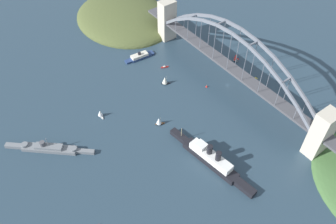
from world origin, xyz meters
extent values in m
plane|color=#283D4C|center=(0.00, 0.00, 0.00)|extent=(1400.00, 1400.00, 0.00)
cube|color=beige|center=(-109.69, 0.00, 24.51)|extent=(13.67, 18.32, 49.02)
cube|color=beige|center=(109.69, 0.00, 24.51)|extent=(13.67, 18.32, 49.02)
cube|color=#47474C|center=(0.00, 0.00, 24.31)|extent=(205.70, 13.25, 2.40)
cube|color=#47474C|center=(128.52, 0.00, 24.31)|extent=(24.00, 13.25, 2.40)
cube|color=slate|center=(-95.64, -5.96, 32.07)|extent=(23.14, 1.80, 18.11)
cube|color=slate|center=(-74.39, -5.96, 45.87)|extent=(22.83, 1.80, 14.86)
cube|color=slate|center=(-53.13, -5.96, 56.21)|extent=(22.46, 1.80, 11.59)
cube|color=slate|center=(-31.88, -5.96, 63.11)|extent=(22.01, 1.80, 8.28)
cube|color=slate|center=(-10.63, -5.96, 66.56)|extent=(21.51, 1.80, 4.91)
cube|color=slate|center=(10.63, -5.96, 66.56)|extent=(21.51, 1.80, 4.91)
cube|color=slate|center=(31.88, -5.96, 63.11)|extent=(22.01, 1.80, 8.28)
cube|color=slate|center=(53.13, -5.96, 56.21)|extent=(22.46, 1.80, 11.59)
cube|color=slate|center=(74.39, -5.96, 45.87)|extent=(22.83, 1.80, 14.86)
cube|color=slate|center=(95.64, -5.96, 32.07)|extent=(23.14, 1.80, 18.11)
cube|color=slate|center=(-95.64, 5.96, 32.07)|extent=(23.14, 1.80, 18.11)
cube|color=slate|center=(-74.39, 5.96, 45.87)|extent=(22.83, 1.80, 14.86)
cube|color=slate|center=(-53.13, 5.96, 56.21)|extent=(22.46, 1.80, 11.59)
cube|color=slate|center=(-31.88, 5.96, 63.11)|extent=(22.01, 1.80, 8.28)
cube|color=slate|center=(-10.63, 5.96, 66.56)|extent=(21.51, 1.80, 4.91)
cube|color=slate|center=(10.63, 5.96, 66.56)|extent=(21.51, 1.80, 4.91)
cube|color=slate|center=(31.88, 5.96, 63.11)|extent=(22.01, 1.80, 8.28)
cube|color=slate|center=(53.13, 5.96, 56.21)|extent=(22.46, 1.80, 11.59)
cube|color=slate|center=(74.39, 5.96, 45.87)|extent=(22.83, 1.80, 14.86)
cube|color=slate|center=(95.64, 5.96, 32.07)|extent=(23.14, 1.80, 18.11)
cube|color=slate|center=(-106.27, 0.00, 24.31)|extent=(1.40, 11.92, 1.40)
cube|color=slate|center=(-63.76, 0.00, 51.90)|extent=(1.40, 11.92, 1.40)
cube|color=slate|center=(-21.25, 0.00, 65.70)|extent=(1.40, 11.92, 1.40)
cube|color=slate|center=(21.25, 0.00, 65.70)|extent=(1.40, 11.92, 1.40)
cube|color=slate|center=(63.76, 0.00, 51.90)|extent=(1.40, 11.92, 1.40)
cube|color=slate|center=(106.27, 0.00, 24.31)|extent=(1.40, 11.92, 1.40)
cylinder|color=slate|center=(-85.01, -5.96, 32.67)|extent=(0.56, 0.56, 14.32)
cylinder|color=slate|center=(-85.01, 5.96, 32.67)|extent=(0.56, 0.56, 14.32)
cylinder|color=slate|center=(-63.76, -5.96, 38.70)|extent=(0.56, 0.56, 26.40)
cylinder|color=slate|center=(-63.76, 5.96, 38.70)|extent=(0.56, 0.56, 26.40)
cylinder|color=slate|center=(-42.51, -5.96, 43.02)|extent=(0.56, 0.56, 35.02)
cylinder|color=slate|center=(-42.51, 5.96, 43.02)|extent=(0.56, 0.56, 35.02)
cylinder|color=slate|center=(-21.25, -5.96, 45.60)|extent=(0.56, 0.56, 40.19)
cylinder|color=slate|center=(-21.25, 5.96, 45.60)|extent=(0.56, 0.56, 40.19)
cylinder|color=slate|center=(0.00, -5.96, 46.47)|extent=(0.56, 0.56, 41.92)
cylinder|color=slate|center=(0.00, 5.96, 46.47)|extent=(0.56, 0.56, 41.92)
cylinder|color=slate|center=(21.25, -5.96, 45.60)|extent=(0.56, 0.56, 40.19)
cylinder|color=slate|center=(21.25, 5.96, 45.60)|extent=(0.56, 0.56, 40.19)
cylinder|color=slate|center=(42.51, -5.96, 43.02)|extent=(0.56, 0.56, 35.02)
cylinder|color=slate|center=(42.51, 5.96, 43.02)|extent=(0.56, 0.56, 35.02)
cylinder|color=slate|center=(63.76, -5.96, 38.70)|extent=(0.56, 0.56, 26.40)
cylinder|color=slate|center=(63.76, 5.96, 38.70)|extent=(0.56, 0.56, 26.40)
cylinder|color=slate|center=(85.01, -5.96, 32.67)|extent=(0.56, 0.56, 14.32)
cylinder|color=slate|center=(85.01, 5.96, 32.67)|extent=(0.56, 0.56, 14.32)
ellipsoid|color=#4C562D|center=(178.64, 19.95, 0.00)|extent=(145.45, 119.96, 31.12)
ellipsoid|color=#756B5B|center=(145.91, -13.04, 0.00)|extent=(50.91, 35.99, 17.12)
cube|color=black|center=(-64.12, 81.36, 2.56)|extent=(57.34, 18.15, 5.13)
cube|color=black|center=(-26.84, 86.28, 2.56)|extent=(19.42, 8.38, 5.13)
cube|color=black|center=(-101.40, 76.45, 2.56)|extent=(19.58, 9.57, 5.13)
cube|color=white|center=(-64.12, 81.36, 8.35)|extent=(43.15, 14.69, 6.45)
cube|color=white|center=(-52.59, 82.88, 13.18)|extent=(10.29, 9.30, 3.20)
cylinder|color=black|center=(-62.03, 81.64, 15.98)|extent=(4.89, 4.89, 8.80)
cylinder|color=black|center=(-71.46, 80.39, 15.98)|extent=(4.89, 4.89, 8.80)
cylinder|color=tan|center=(-29.17, 85.97, 10.13)|extent=(0.50, 0.50, 10.00)
cube|color=slate|center=(31.32, 188.39, 1.71)|extent=(39.29, 42.27, 3.42)
cube|color=slate|center=(9.41, 164.06, 1.71)|extent=(13.84, 14.76, 3.42)
cube|color=slate|center=(53.24, 212.72, 1.71)|extent=(14.42, 15.28, 3.42)
cube|color=slate|center=(31.32, 188.39, 4.78)|extent=(21.57, 22.87, 2.71)
cylinder|color=slate|center=(16.26, 171.66, 4.52)|extent=(6.04, 6.04, 2.20)
cylinder|color=slate|center=(46.39, 205.11, 4.52)|extent=(6.04, 6.04, 2.20)
cylinder|color=slate|center=(31.32, 188.39, 11.13)|extent=(0.60, 0.60, 10.00)
cylinder|color=#4C4C51|center=(34.61, 192.04, 8.33)|extent=(4.75, 4.75, 4.40)
cube|color=navy|center=(95.55, 50.19, 1.02)|extent=(10.67, 22.35, 2.05)
cube|color=navy|center=(96.72, 64.61, 1.02)|extent=(6.83, 7.71, 2.05)
cube|color=navy|center=(94.39, 35.77, 1.02)|extent=(8.08, 7.81, 2.05)
cube|color=beige|center=(95.55, 50.19, 3.60)|extent=(9.19, 20.44, 3.09)
cylinder|color=black|center=(95.55, 50.19, 6.34)|extent=(3.58, 3.58, 2.40)
cylinder|color=#B7B7B2|center=(-14.14, -28.00, 0.45)|extent=(2.14, 5.20, 0.90)
cylinder|color=#B7B7B2|center=(-10.86, -27.16, 0.45)|extent=(2.14, 5.20, 0.90)
cylinder|color=black|center=(-14.14, -28.00, 1.41)|extent=(0.14, 0.14, 1.01)
cylinder|color=black|center=(-10.86, -27.16, 1.41)|extent=(0.14, 0.14, 1.01)
ellipsoid|color=gold|center=(-12.50, -27.58, 2.55)|extent=(2.86, 6.69, 1.28)
cylinder|color=black|center=(-13.23, -24.71, 2.55)|extent=(1.38, 1.08, 1.22)
cube|color=gold|center=(-12.70, -26.78, 3.10)|extent=(9.35, 3.92, 0.20)
cube|color=gold|center=(-11.79, -30.38, 2.68)|extent=(3.67, 1.93, 0.12)
cube|color=black|center=(-11.79, -30.38, 3.94)|extent=(0.39, 1.10, 1.50)
cylinder|color=#B7B7B2|center=(25.16, -35.49, 0.45)|extent=(4.71, 3.57, 0.90)
cylinder|color=#B7B7B2|center=(26.96, -38.18, 0.45)|extent=(4.71, 3.57, 0.90)
cylinder|color=navy|center=(25.16, -35.49, 1.56)|extent=(0.14, 0.14, 1.32)
cylinder|color=navy|center=(26.96, -38.18, 1.56)|extent=(0.14, 0.14, 1.32)
ellipsoid|color=#B21E19|center=(26.06, -36.83, 2.79)|extent=(6.35, 4.78, 1.15)
cylinder|color=navy|center=(28.63, -35.11, 2.79)|extent=(1.27, 1.35, 1.09)
cube|color=#B21E19|center=(26.78, -36.35, 3.28)|extent=(7.38, 9.86, 0.20)
cube|color=#B21E19|center=(23.55, -38.52, 2.90)|extent=(3.18, 4.00, 0.12)
cube|color=navy|center=(23.55, -38.52, 4.11)|extent=(0.98, 0.71, 1.50)
cube|color=brown|center=(-2.13, 90.63, 0.42)|extent=(4.16, 5.79, 0.85)
cube|color=brown|center=(-3.69, 87.34, 0.42)|extent=(1.60, 2.03, 0.85)
cube|color=brown|center=(-0.57, 93.91, 0.42)|extent=(1.76, 2.11, 0.85)
cylinder|color=tan|center=(-2.33, 90.21, 5.18)|extent=(0.16, 0.16, 8.67)
cone|color=white|center=(-1.64, 91.65, 4.75)|extent=(6.66, 6.66, 6.93)
cube|color=silver|center=(39.90, 131.59, 0.47)|extent=(5.36, 2.13, 0.94)
cube|color=silver|center=(36.37, 131.71, 0.47)|extent=(1.79, 0.94, 0.94)
cube|color=silver|center=(43.42, 131.47, 0.47)|extent=(1.80, 1.11, 0.94)
cylinder|color=tan|center=(39.45, 131.61, 4.76)|extent=(0.16, 0.16, 7.63)
cone|color=white|center=(41.00, 131.56, 4.38)|extent=(5.02, 5.02, 6.10)
cube|color=black|center=(41.22, 51.93, 0.38)|extent=(5.00, 6.28, 0.77)
cube|color=black|center=(39.14, 48.51, 0.38)|extent=(1.89, 2.23, 0.77)
cube|color=black|center=(43.29, 55.35, 0.38)|extent=(2.06, 2.33, 0.77)
cylinder|color=tan|center=(40.96, 51.50, 5.72)|extent=(0.16, 0.16, 9.91)
cone|color=silver|center=(41.86, 53.00, 5.23)|extent=(7.55, 7.55, 7.93)
cube|color=#B2231E|center=(64.21, 36.85, 0.52)|extent=(3.86, 5.58, 1.04)
cube|color=#B2231E|center=(62.96, 33.64, 0.52)|extent=(1.72, 2.03, 1.04)
cube|color=#B2231E|center=(65.45, 40.05, 0.52)|extent=(1.94, 2.11, 1.04)
cube|color=beige|center=(64.44, 37.45, 1.53)|extent=(2.53, 3.02, 0.97)
cone|color=red|center=(11.31, 20.18, 1.10)|extent=(2.20, 2.20, 2.20)
sphere|color=#F2E566|center=(11.31, 20.18, 2.50)|extent=(0.50, 0.50, 0.50)
camera|label=1|loc=(-184.92, 216.03, 250.41)|focal=37.21mm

